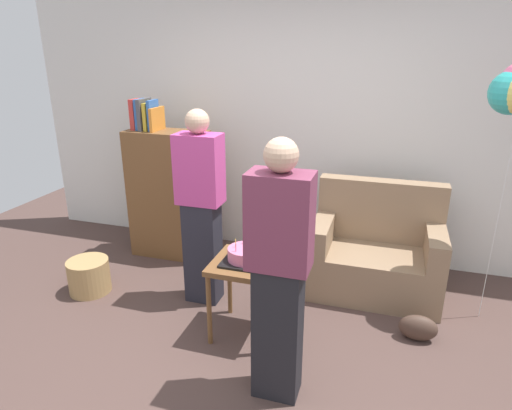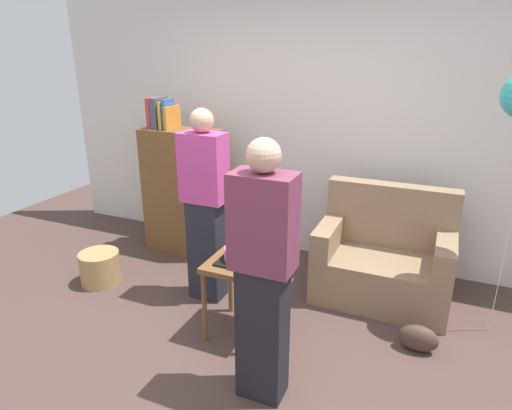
% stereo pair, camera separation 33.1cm
% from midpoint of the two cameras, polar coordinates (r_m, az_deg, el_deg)
% --- Properties ---
extents(ground_plane, '(8.00, 8.00, 0.00)m').
position_cam_midpoint_polar(ground_plane, '(3.19, -5.38, -20.73)').
color(ground_plane, '#4C3833').
extents(wall_back, '(6.00, 0.10, 2.70)m').
position_cam_midpoint_polar(wall_back, '(4.45, 4.36, 10.37)').
color(wall_back, silver).
rests_on(wall_back, ground_plane).
extents(couch, '(1.10, 0.70, 0.96)m').
position_cam_midpoint_polar(couch, '(4.02, 12.91, -6.25)').
color(couch, '#8C7054').
rests_on(couch, ground_plane).
extents(bookshelf, '(0.80, 0.36, 1.60)m').
position_cam_midpoint_polar(bookshelf, '(4.60, -13.13, 1.56)').
color(bookshelf, brown).
rests_on(bookshelf, ground_plane).
extents(side_table, '(0.48, 0.48, 0.60)m').
position_cam_midpoint_polar(side_table, '(3.28, -4.25, -8.76)').
color(side_table, brown).
rests_on(side_table, ground_plane).
extents(birthday_cake, '(0.32, 0.32, 0.17)m').
position_cam_midpoint_polar(birthday_cake, '(3.21, -4.31, -6.53)').
color(birthday_cake, black).
rests_on(birthday_cake, side_table).
extents(person_blowing_candles, '(0.36, 0.22, 1.63)m').
position_cam_midpoint_polar(person_blowing_candles, '(3.63, -9.70, -0.47)').
color(person_blowing_candles, '#23232D').
rests_on(person_blowing_candles, ground_plane).
extents(person_holding_cake, '(0.36, 0.22, 1.63)m').
position_cam_midpoint_polar(person_holding_cake, '(2.57, -0.76, -9.02)').
color(person_holding_cake, black).
rests_on(person_holding_cake, ground_plane).
extents(wicker_basket, '(0.36, 0.36, 0.30)m').
position_cam_midpoint_polar(wicker_basket, '(4.30, -22.83, -8.48)').
color(wicker_basket, '#A88451').
rests_on(wicker_basket, ground_plane).
extents(handbag, '(0.28, 0.14, 0.20)m').
position_cam_midpoint_polar(handbag, '(3.56, 17.61, -14.92)').
color(handbag, '#473328').
rests_on(handbag, ground_plane).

